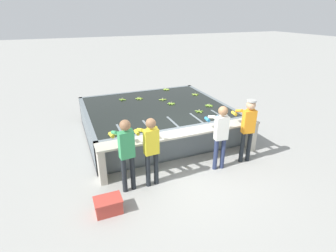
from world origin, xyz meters
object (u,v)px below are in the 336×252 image
worker_2 (221,132)px  worker_3 (248,125)px  banana_bunch_floating_0 (113,133)px  banana_bunch_floating_2 (209,106)px  crate (108,205)px  banana_bunch_floating_7 (166,89)px  banana_bunch_floating_5 (199,111)px  banana_bunch_floating_8 (122,100)px  banana_bunch_floating_1 (163,99)px  banana_bunch_floating_3 (139,99)px  banana_bunch_floating_4 (195,94)px  worker_0 (126,149)px  banana_bunch_floating_6 (171,104)px  knife_0 (250,121)px  worker_1 (151,146)px

worker_2 → worker_3: 0.84m
banana_bunch_floating_0 → banana_bunch_floating_2: (3.32, 0.94, 0.00)m
worker_2 → crate: worker_2 is taller
worker_3 → banana_bunch_floating_7: (-0.52, 4.33, -0.13)m
banana_bunch_floating_0 → banana_bunch_floating_7: (2.76, 3.26, 0.00)m
banana_bunch_floating_5 → worker_3: bearing=-72.8°
banana_bunch_floating_8 → banana_bunch_floating_2: bearing=-34.5°
banana_bunch_floating_5 → banana_bunch_floating_1: bearing=111.6°
banana_bunch_floating_0 → crate: size_ratio=0.51×
banana_bunch_floating_3 → banana_bunch_floating_2: bearing=-40.0°
worker_2 → banana_bunch_floating_1: worker_2 is taller
worker_2 → crate: size_ratio=3.09×
banana_bunch_floating_2 → banana_bunch_floating_4: bearing=82.6°
banana_bunch_floating_1 → banana_bunch_floating_4: bearing=5.1°
banana_bunch_floating_0 → crate: bearing=-106.4°
banana_bunch_floating_2 → crate: size_ratio=0.51×
worker_0 → banana_bunch_floating_6: 3.48m
banana_bunch_floating_8 → banana_bunch_floating_6: bearing=-36.7°
worker_0 → knife_0: (3.63, 0.46, -0.11)m
banana_bunch_floating_3 → banana_bunch_floating_8: 0.59m
worker_1 → banana_bunch_floating_8: 3.76m
worker_2 → banana_bunch_floating_7: 4.38m
banana_bunch_floating_0 → banana_bunch_floating_8: (0.86, 2.63, 0.00)m
worker_1 → worker_3: worker_3 is taller
banana_bunch_floating_3 → knife_0: 3.90m
banana_bunch_floating_0 → banana_bunch_floating_8: same height
worker_3 → banana_bunch_floating_3: 4.04m
crate → knife_0: bearing=13.9°
worker_2 → banana_bunch_floating_2: bearing=66.5°
banana_bunch_floating_1 → crate: 4.69m
worker_3 → worker_2: bearing=-177.3°
banana_bunch_floating_3 → worker_3: bearing=-62.9°
banana_bunch_floating_8 → knife_0: bearing=-49.1°
worker_0 → worker_1: worker_0 is taller
worker_1 → banana_bunch_floating_4: worker_1 is taller
worker_1 → worker_3: size_ratio=0.96×
banana_bunch_floating_6 → banana_bunch_floating_8: 1.75m
banana_bunch_floating_0 → banana_bunch_floating_6: bearing=35.1°
banana_bunch_floating_2 → banana_bunch_floating_8: same height
worker_0 → worker_3: 3.20m
worker_1 → worker_2: bearing=0.3°
banana_bunch_floating_6 → crate: banana_bunch_floating_6 is taller
worker_0 → banana_bunch_floating_5: 3.18m
worker_0 → banana_bunch_floating_3: 3.88m
worker_1 → banana_bunch_floating_6: bearing=58.8°
banana_bunch_floating_4 → banana_bunch_floating_8: 2.66m
banana_bunch_floating_5 → crate: (-3.26, -2.27, -0.77)m
worker_3 → banana_bunch_floating_8: 4.42m
worker_1 → banana_bunch_floating_3: 3.73m
worker_2 → banana_bunch_floating_8: bearing=112.8°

